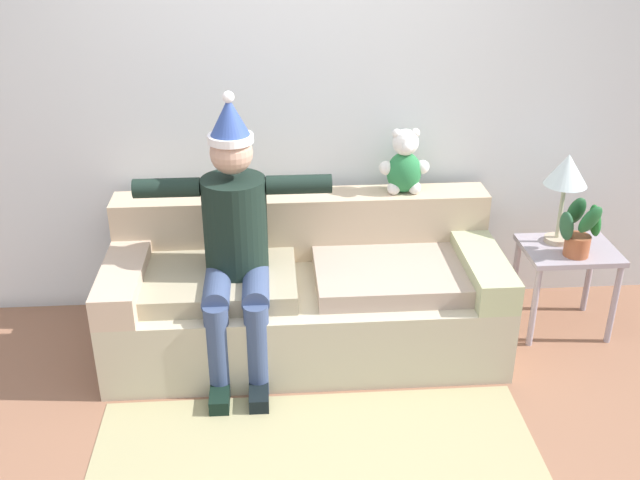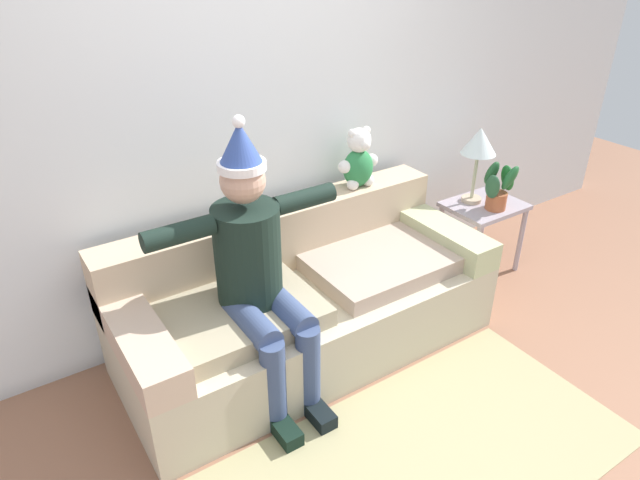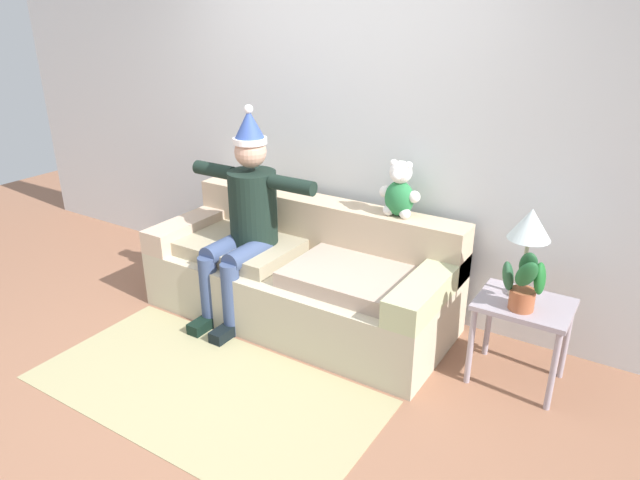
{
  "view_description": "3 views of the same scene",
  "coord_description": "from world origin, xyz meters",
  "px_view_note": "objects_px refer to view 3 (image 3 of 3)",
  "views": [
    {
      "loc": [
        -0.17,
        -2.61,
        2.41
      ],
      "look_at": [
        0.08,
        0.94,
        0.68
      ],
      "focal_mm": 41.34,
      "sensor_mm": 36.0,
      "label": 1
    },
    {
      "loc": [
        -1.42,
        -1.31,
        2.23
      ],
      "look_at": [
        -0.02,
        0.81,
        0.82
      ],
      "focal_mm": 31.72,
      "sensor_mm": 36.0,
      "label": 2
    },
    {
      "loc": [
        2.07,
        -2.03,
        2.12
      ],
      "look_at": [
        0.25,
        0.85,
        0.7
      ],
      "focal_mm": 32.09,
      "sensor_mm": 36.0,
      "label": 3
    }
  ],
  "objects_px": {
    "side_table": "(523,316)",
    "table_lamp": "(530,228)",
    "potted_plant": "(524,283)",
    "teddy_bear": "(399,191)",
    "person_seated": "(245,215)",
    "couch": "(303,275)"
  },
  "relations": [
    {
      "from": "couch",
      "to": "teddy_bear",
      "type": "distance_m",
      "value": 0.92
    },
    {
      "from": "couch",
      "to": "person_seated",
      "type": "relative_size",
      "value": 1.44
    },
    {
      "from": "potted_plant",
      "to": "person_seated",
      "type": "bearing_deg",
      "value": -177.09
    },
    {
      "from": "teddy_bear",
      "to": "side_table",
      "type": "bearing_deg",
      "value": -15.26
    },
    {
      "from": "potted_plant",
      "to": "couch",
      "type": "bearing_deg",
      "value": 177.48
    },
    {
      "from": "person_seated",
      "to": "side_table",
      "type": "height_order",
      "value": "person_seated"
    },
    {
      "from": "table_lamp",
      "to": "potted_plant",
      "type": "distance_m",
      "value": 0.31
    },
    {
      "from": "person_seated",
      "to": "table_lamp",
      "type": "bearing_deg",
      "value": 8.49
    },
    {
      "from": "couch",
      "to": "potted_plant",
      "type": "bearing_deg",
      "value": -2.52
    },
    {
      "from": "couch",
      "to": "teddy_bear",
      "type": "height_order",
      "value": "teddy_bear"
    },
    {
      "from": "side_table",
      "to": "potted_plant",
      "type": "bearing_deg",
      "value": -91.74
    },
    {
      "from": "side_table",
      "to": "table_lamp",
      "type": "xyz_separation_m",
      "value": [
        -0.05,
        0.08,
        0.51
      ]
    },
    {
      "from": "table_lamp",
      "to": "side_table",
      "type": "bearing_deg",
      "value": -58.98
    },
    {
      "from": "teddy_bear",
      "to": "side_table",
      "type": "relative_size",
      "value": 0.72
    },
    {
      "from": "couch",
      "to": "potted_plant",
      "type": "relative_size",
      "value": 6.12
    },
    {
      "from": "table_lamp",
      "to": "potted_plant",
      "type": "relative_size",
      "value": 1.51
    },
    {
      "from": "teddy_bear",
      "to": "person_seated",
      "type": "bearing_deg",
      "value": -155.01
    },
    {
      "from": "table_lamp",
      "to": "person_seated",
      "type": "bearing_deg",
      "value": -171.51
    },
    {
      "from": "teddy_bear",
      "to": "couch",
      "type": "bearing_deg",
      "value": -154.34
    },
    {
      "from": "couch",
      "to": "side_table",
      "type": "xyz_separation_m",
      "value": [
        1.52,
        0.03,
        0.12
      ]
    },
    {
      "from": "couch",
      "to": "person_seated",
      "type": "xyz_separation_m",
      "value": [
        -0.37,
        -0.16,
        0.44
      ]
    },
    {
      "from": "side_table",
      "to": "potted_plant",
      "type": "distance_m",
      "value": 0.27
    }
  ]
}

